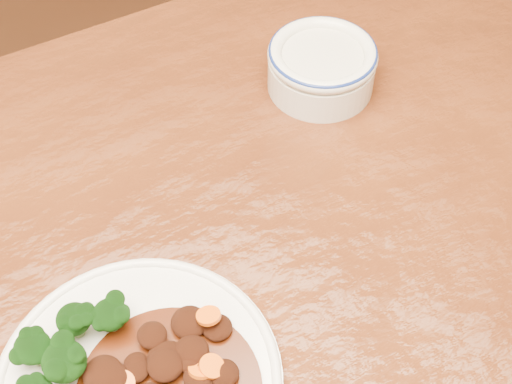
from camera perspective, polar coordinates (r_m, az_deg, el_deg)
name	(u,v)px	position (r m, az deg, el deg)	size (l,w,h in m)	color
dinner_plate	(138,382)	(0.60, -9.39, -14.77)	(0.23, 0.23, 0.01)	white
broccoli_florets	(63,351)	(0.60, -15.18, -12.14)	(0.10, 0.08, 0.04)	olive
mince_stew	(167,376)	(0.59, -7.15, -14.42)	(0.15, 0.15, 0.03)	#441607
dip_bowl	(322,66)	(0.79, 5.27, 10.04)	(0.12, 0.12, 0.05)	silver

